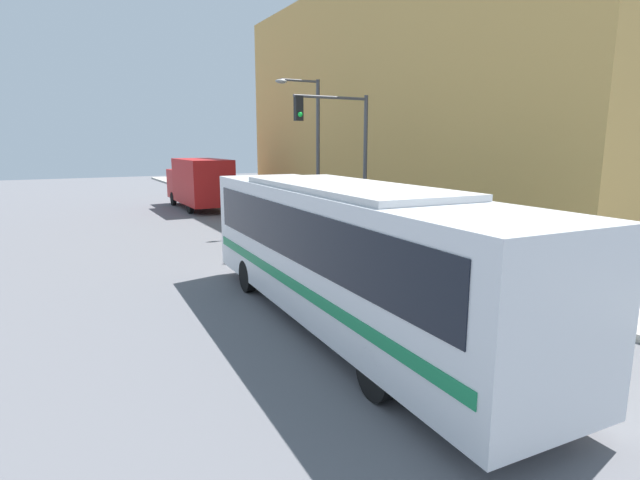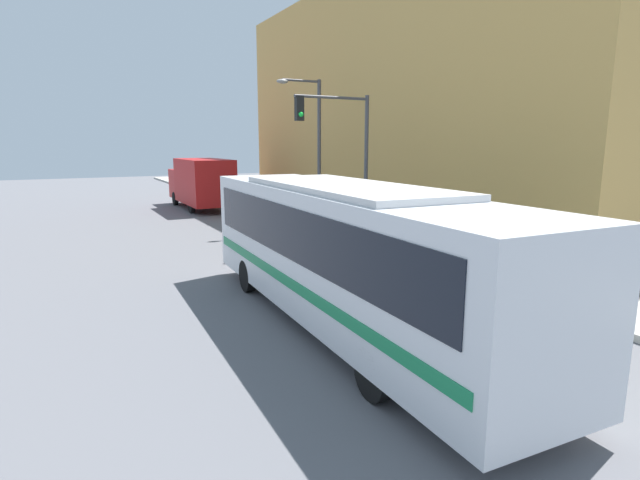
{
  "view_description": "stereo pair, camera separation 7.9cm",
  "coord_description": "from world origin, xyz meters",
  "px_view_note": "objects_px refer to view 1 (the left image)",
  "views": [
    {
      "loc": [
        -6.09,
        -7.47,
        4.13
      ],
      "look_at": [
        0.54,
        4.88,
        1.41
      ],
      "focal_mm": 28.0,
      "sensor_mm": 36.0,
      "label": 1
    },
    {
      "loc": [
        -6.02,
        -7.51,
        4.13
      ],
      "look_at": [
        0.54,
        4.88,
        1.41
      ],
      "focal_mm": 28.0,
      "sensor_mm": 36.0,
      "label": 2
    }
  ],
  "objects_px": {
    "traffic_light_pole": "(343,143)",
    "pedestrian_near_corner": "(463,239)",
    "delivery_truck": "(199,182)",
    "street_lamp": "(313,141)",
    "fire_hydrant": "(457,259)",
    "pedestrian_mid_block": "(373,217)",
    "city_bus": "(344,246)"
  },
  "relations": [
    {
      "from": "traffic_light_pole",
      "to": "pedestrian_near_corner",
      "type": "height_order",
      "value": "traffic_light_pole"
    },
    {
      "from": "delivery_truck",
      "to": "street_lamp",
      "type": "bearing_deg",
      "value": -74.38
    },
    {
      "from": "fire_hydrant",
      "to": "traffic_light_pole",
      "type": "bearing_deg",
      "value": 99.2
    },
    {
      "from": "delivery_truck",
      "to": "traffic_light_pole",
      "type": "bearing_deg",
      "value": -82.18
    },
    {
      "from": "pedestrian_near_corner",
      "to": "pedestrian_mid_block",
      "type": "xyz_separation_m",
      "value": [
        0.18,
        5.58,
        0.03
      ]
    },
    {
      "from": "traffic_light_pole",
      "to": "fire_hydrant",
      "type": "bearing_deg",
      "value": -80.8
    },
    {
      "from": "city_bus",
      "to": "pedestrian_mid_block",
      "type": "xyz_separation_m",
      "value": [
        6.42,
        8.3,
        -0.83
      ]
    },
    {
      "from": "fire_hydrant",
      "to": "pedestrian_near_corner",
      "type": "height_order",
      "value": "pedestrian_near_corner"
    },
    {
      "from": "fire_hydrant",
      "to": "pedestrian_mid_block",
      "type": "distance_m",
      "value": 6.14
    },
    {
      "from": "traffic_light_pole",
      "to": "pedestrian_mid_block",
      "type": "distance_m",
      "value": 3.61
    },
    {
      "from": "city_bus",
      "to": "pedestrian_mid_block",
      "type": "bearing_deg",
      "value": 54.58
    },
    {
      "from": "fire_hydrant",
      "to": "pedestrian_near_corner",
      "type": "distance_m",
      "value": 0.97
    },
    {
      "from": "street_lamp",
      "to": "city_bus",
      "type": "bearing_deg",
      "value": -114.42
    },
    {
      "from": "fire_hydrant",
      "to": "pedestrian_mid_block",
      "type": "relative_size",
      "value": 0.4
    },
    {
      "from": "delivery_truck",
      "to": "pedestrian_near_corner",
      "type": "xyz_separation_m",
      "value": [
        3.59,
        -19.71,
        -0.72
      ]
    },
    {
      "from": "city_bus",
      "to": "pedestrian_near_corner",
      "type": "relative_size",
      "value": 7.12
    },
    {
      "from": "fire_hydrant",
      "to": "traffic_light_pole",
      "type": "height_order",
      "value": "traffic_light_pole"
    },
    {
      "from": "city_bus",
      "to": "delivery_truck",
      "type": "bearing_deg",
      "value": 85.59
    },
    {
      "from": "fire_hydrant",
      "to": "street_lamp",
      "type": "xyz_separation_m",
      "value": [
        -0.04,
        9.91,
        3.75
      ]
    },
    {
      "from": "city_bus",
      "to": "fire_hydrant",
      "type": "relative_size",
      "value": 17.25
    },
    {
      "from": "traffic_light_pole",
      "to": "pedestrian_mid_block",
      "type": "relative_size",
      "value": 3.45
    },
    {
      "from": "delivery_truck",
      "to": "pedestrian_mid_block",
      "type": "relative_size",
      "value": 4.62
    },
    {
      "from": "traffic_light_pole",
      "to": "pedestrian_mid_block",
      "type": "xyz_separation_m",
      "value": [
        1.78,
        0.43,
        -3.11
      ]
    },
    {
      "from": "delivery_truck",
      "to": "fire_hydrant",
      "type": "relative_size",
      "value": 11.55
    },
    {
      "from": "pedestrian_mid_block",
      "to": "traffic_light_pole",
      "type": "bearing_deg",
      "value": -166.32
    },
    {
      "from": "delivery_truck",
      "to": "traffic_light_pole",
      "type": "height_order",
      "value": "traffic_light_pole"
    },
    {
      "from": "street_lamp",
      "to": "traffic_light_pole",
      "type": "bearing_deg",
      "value": -101.5
    },
    {
      "from": "street_lamp",
      "to": "pedestrian_near_corner",
      "type": "height_order",
      "value": "street_lamp"
    },
    {
      "from": "city_bus",
      "to": "pedestrian_near_corner",
      "type": "bearing_deg",
      "value": 25.81
    },
    {
      "from": "city_bus",
      "to": "street_lamp",
      "type": "height_order",
      "value": "street_lamp"
    },
    {
      "from": "pedestrian_mid_block",
      "to": "city_bus",
      "type": "bearing_deg",
      "value": -127.74
    },
    {
      "from": "pedestrian_near_corner",
      "to": "fire_hydrant",
      "type": "bearing_deg",
      "value": -145.52
    }
  ]
}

